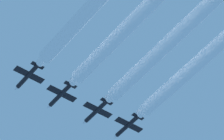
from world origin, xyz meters
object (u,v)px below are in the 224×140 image
(jet_far_left, at_px, (27,76))
(jet_inner_right, at_px, (127,126))
(jet_center, at_px, (96,111))
(jet_inner_left, at_px, (60,95))

(jet_far_left, bearing_deg, jet_inner_right, 0.25)
(jet_far_left, height_order, jet_center, jet_far_left)
(jet_inner_left, bearing_deg, jet_inner_right, -0.93)
(jet_far_left, xyz_separation_m, jet_center, (22.00, 0.17, -0.21))
(jet_center, height_order, jet_inner_right, jet_inner_right)
(jet_far_left, bearing_deg, jet_inner_left, 2.70)
(jet_center, distance_m, jet_inner_right, 10.53)
(jet_inner_left, height_order, jet_inner_right, jet_inner_right)
(jet_far_left, height_order, jet_inner_right, jet_far_left)
(jet_far_left, bearing_deg, jet_center, 0.45)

